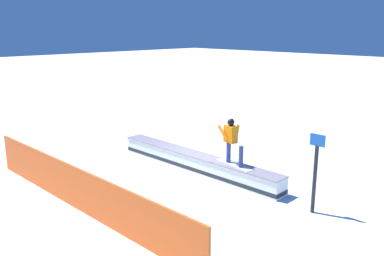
{
  "coord_description": "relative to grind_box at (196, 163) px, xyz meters",
  "views": [
    {
      "loc": [
        -9.1,
        9.21,
        4.66
      ],
      "look_at": [
        -0.81,
        0.99,
        1.78
      ],
      "focal_mm": 38.2,
      "sensor_mm": 36.0,
      "label": 1
    }
  ],
  "objects": [
    {
      "name": "trail_marker",
      "position": [
        -4.38,
        0.13,
        0.85
      ],
      "size": [
        0.4,
        0.1,
        2.09
      ],
      "color": "#262628",
      "rests_on": "ground_plane"
    },
    {
      "name": "safety_fence",
      "position": [
        0.0,
        4.34,
        0.32
      ],
      "size": [
        9.17,
        0.2,
        1.17
      ],
      "primitive_type": "cube",
      "rotation": [
        0.0,
        0.0,
        0.02
      ],
      "color": "orange",
      "rests_on": "ground_plane"
    },
    {
      "name": "snowboarder",
      "position": [
        -1.49,
        -0.05,
        1.08
      ],
      "size": [
        1.48,
        0.54,
        1.41
      ],
      "color": "silver",
      "rests_on": "grind_box"
    },
    {
      "name": "ground_plane",
      "position": [
        0.0,
        0.0,
        -0.26
      ],
      "size": [
        120.0,
        120.0,
        0.0
      ],
      "primitive_type": "plane",
      "color": "white"
    },
    {
      "name": "grind_box",
      "position": [
        0.0,
        0.0,
        0.0
      ],
      "size": [
        6.71,
        0.73,
        0.58
      ],
      "color": "white",
      "rests_on": "ground_plane"
    }
  ]
}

